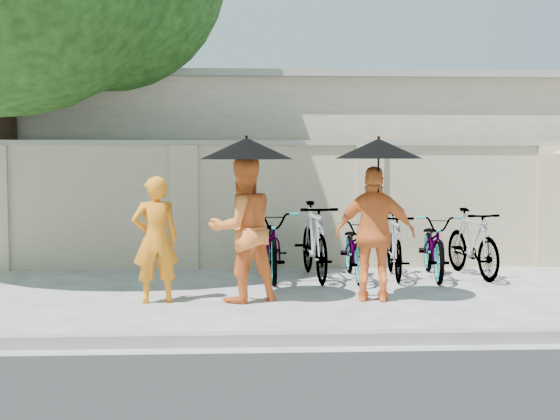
{
  "coord_description": "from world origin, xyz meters",
  "views": [
    {
      "loc": [
        0.01,
        -8.25,
        1.75
      ],
      "look_at": [
        0.45,
        0.99,
        1.1
      ],
      "focal_mm": 45.0,
      "sensor_mm": 36.0,
      "label": 1
    }
  ],
  "objects": [
    {
      "name": "bike_5",
      "position": [
        3.41,
        2.12,
        0.51
      ],
      "size": [
        0.71,
        1.76,
        1.03
      ],
      "primitive_type": "imported",
      "rotation": [
        0.0,
        0.0,
        0.13
      ],
      "color": "gray",
      "rests_on": "ground"
    },
    {
      "name": "parasol_center",
      "position": [
        0.01,
        0.34,
        1.9
      ],
      "size": [
        1.16,
        1.16,
        1.01
      ],
      "color": "black",
      "rests_on": "ground"
    },
    {
      "name": "bike_3",
      "position": [
        2.21,
        2.04,
        0.5
      ],
      "size": [
        0.63,
        1.7,
        1.0
      ],
      "primitive_type": "imported",
      "rotation": [
        0.0,
        0.0,
        -0.1
      ],
      "color": "gray",
      "rests_on": "ground"
    },
    {
      "name": "bike_4",
      "position": [
        2.81,
        2.04,
        0.48
      ],
      "size": [
        0.87,
        1.91,
        0.97
      ],
      "primitive_type": "imported",
      "rotation": [
        0.0,
        0.0,
        -0.13
      ],
      "color": "gray",
      "rests_on": "ground"
    },
    {
      "name": "bike_2",
      "position": [
        1.6,
        1.97,
        0.46
      ],
      "size": [
        0.64,
        1.76,
        0.92
      ],
      "primitive_type": "imported",
      "rotation": [
        0.0,
        0.0,
        -0.02
      ],
      "color": "gray",
      "rests_on": "ground"
    },
    {
      "name": "monk_center",
      "position": [
        -0.04,
        0.42,
        0.9
      ],
      "size": [
        1.08,
        0.98,
        1.81
      ],
      "primitive_type": "imported",
      "rotation": [
        0.0,
        0.0,
        3.56
      ],
      "color": "orange",
      "rests_on": "ground"
    },
    {
      "name": "compound_wall",
      "position": [
        1.0,
        3.2,
        1.0
      ],
      "size": [
        20.0,
        0.3,
        2.0
      ],
      "primitive_type": "cube",
      "color": "beige",
      "rests_on": "ground"
    },
    {
      "name": "monk_right",
      "position": [
        1.6,
        0.35,
        0.84
      ],
      "size": [
        1.05,
        0.59,
        1.68
      ],
      "primitive_type": "imported",
      "rotation": [
        0.0,
        0.0,
        2.95
      ],
      "color": "orange",
      "rests_on": "ground"
    },
    {
      "name": "parasol_right",
      "position": [
        1.62,
        0.27,
        1.9
      ],
      "size": [
        1.08,
        1.08,
        1.07
      ],
      "color": "black",
      "rests_on": "ground"
    },
    {
      "name": "bike_1",
      "position": [
        1.0,
        2.01,
        0.57
      ],
      "size": [
        0.69,
        1.95,
        1.15
      ],
      "primitive_type": "imported",
      "rotation": [
        0.0,
        0.0,
        0.08
      ],
      "color": "gray",
      "rests_on": "ground"
    },
    {
      "name": "ground",
      "position": [
        0.0,
        0.0,
        0.0
      ],
      "size": [
        80.0,
        80.0,
        0.0
      ],
      "primitive_type": "plane",
      "color": "silver"
    },
    {
      "name": "building_behind",
      "position": [
        2.0,
        7.0,
        1.6
      ],
      "size": [
        14.0,
        6.0,
        3.2
      ],
      "primitive_type": "cube",
      "color": "beige",
      "rests_on": "ground"
    },
    {
      "name": "kerb",
      "position": [
        0.0,
        -1.7,
        0.06
      ],
      "size": [
        40.0,
        0.16,
        0.12
      ],
      "primitive_type": "cube",
      "color": "gray",
      "rests_on": "ground"
    },
    {
      "name": "monk_left",
      "position": [
        -1.12,
        0.39,
        0.78
      ],
      "size": [
        0.65,
        0.51,
        1.56
      ],
      "primitive_type": "imported",
      "rotation": [
        0.0,
        0.0,
        3.4
      ],
      "color": "orange",
      "rests_on": "ground"
    },
    {
      "name": "bike_0",
      "position": [
        0.4,
        2.11,
        0.51
      ],
      "size": [
        0.68,
        1.96,
        1.03
      ],
      "primitive_type": "imported",
      "rotation": [
        0.0,
        0.0,
        0.0
      ],
      "color": "gray",
      "rests_on": "ground"
    }
  ]
}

